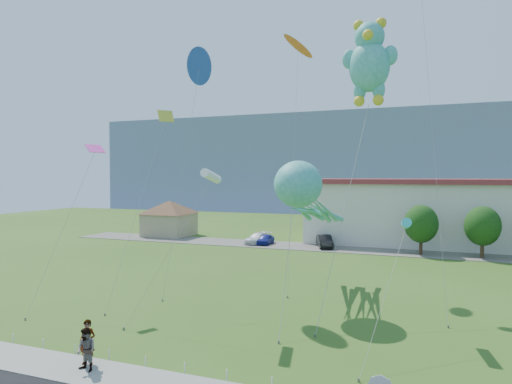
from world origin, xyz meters
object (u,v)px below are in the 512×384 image
pedestrian_left (87,342)px  parked_car_blue (266,239)px  parked_car_white (258,238)px  octopus_kite (304,195)px  pedestrian_right (86,350)px  parked_car_black (325,241)px  teddy_bear_kite (369,60)px  pavilion (169,215)px

pedestrian_left → parked_car_blue: pedestrian_left is taller
parked_car_white → parked_car_blue: (1.16, -0.30, -0.04)m
parked_car_white → octopus_kite: octopus_kite is taller
pedestrian_right → parked_car_blue: size_ratio=0.52×
parked_car_black → teddy_bear_kite: bearing=-89.0°
teddy_bear_kite → parked_car_black: bearing=110.9°
parked_car_black → pedestrian_right: bearing=-113.2°
pedestrian_left → parked_car_white: (-5.96, 37.51, -0.39)m
octopus_kite → pedestrian_left: bearing=-114.3°
parked_car_black → octopus_kite: (3.63, -23.34, 6.46)m
parked_car_blue → pedestrian_left: bearing=-83.7°
pavilion → parked_car_black: (23.19, -2.95, -2.22)m
pedestrian_right → octopus_kite: (5.83, 14.50, 6.23)m
pavilion → parked_car_black: pavilion is taller
pedestrian_right → parked_car_blue: pedestrian_right is taller
pavilion → pedestrian_left: (20.53, -40.19, -1.92)m
teddy_bear_kite → pedestrian_right: bearing=-117.9°
pedestrian_right → pedestrian_left: bearing=136.8°
parked_car_white → teddy_bear_kite: 30.24m
octopus_kite → pedestrian_right: bearing=-111.9°
octopus_kite → teddy_bear_kite: 11.06m
teddy_bear_kite → parked_car_blue: bearing=127.4°
pedestrian_left → pedestrian_right: pedestrian_left is taller
parked_car_blue → teddy_bear_kite: 29.47m
octopus_kite → teddy_bear_kite: (3.84, 3.78, 9.67)m
pavilion → parked_car_blue: size_ratio=2.56×
octopus_kite → parked_car_black: bearing=98.8°
pedestrian_right → parked_car_blue: 38.18m
pedestrian_right → parked_car_white: bearing=109.2°
parked_car_white → octopus_kite: bearing=-50.9°
parked_car_white → pedestrian_right: bearing=-68.7°
parked_car_blue → parked_car_black: 7.46m
pedestrian_left → octopus_kite: octopus_kite is taller
pedestrian_left → teddy_bear_kite: (10.12, 17.68, 15.82)m
pedestrian_left → parked_car_blue: bearing=83.9°
parked_car_white → parked_car_black: size_ratio=1.00×
pavilion → parked_car_blue: bearing=-10.7°
pavilion → parked_car_white: pavilion is taller
pavilion → pedestrian_left: 45.17m
pavilion → parked_car_white: size_ratio=2.04×
pedestrian_left → parked_car_black: bearing=72.5°
pavilion → octopus_kite: 37.79m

